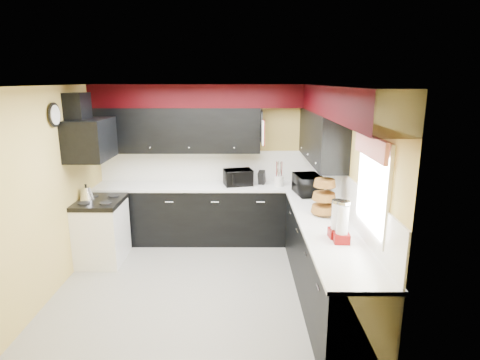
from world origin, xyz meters
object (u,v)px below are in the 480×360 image
Objects in this scene: knife_block at (262,178)px; kettle at (86,193)px; utensil_crock at (279,181)px; toaster_oven at (238,177)px; microwave at (308,185)px.

knife_block is 1.08× the size of kettle.
kettle is (-2.78, -0.68, -0.01)m from utensil_crock.
knife_block is (0.37, 0.05, -0.02)m from toaster_oven.
microwave is (1.02, -0.52, 0.02)m from toaster_oven.
utensil_crock is at bearing 13.73° from kettle.
utensil_crock is at bearing 29.71° from microwave.
utensil_crock is 0.75× the size of knife_block.
microwave is 0.87m from knife_block.
microwave reaches higher than toaster_oven.
toaster_oven is 1.15m from microwave.
toaster_oven is 2.02× the size of knife_block.
knife_block is at bearing -5.89° from toaster_oven.
microwave is 0.61m from utensil_crock.
knife_block reaches higher than utensil_crock.
knife_block is (-0.65, 0.57, -0.04)m from microwave.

